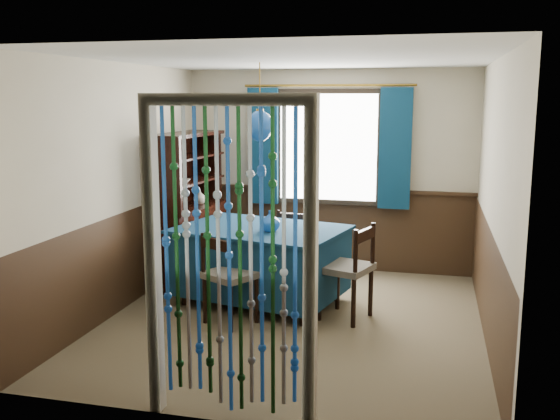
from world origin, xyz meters
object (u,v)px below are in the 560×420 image
(chair_left, at_px, (186,253))
(sideboard, at_px, (187,229))
(dining_table, at_px, (261,260))
(chair_right, at_px, (349,269))
(vase_table, at_px, (270,222))
(pendant_lamp, at_px, (260,126))
(vase_sideboard, at_px, (200,196))
(bowl_shelf, at_px, (182,181))
(chair_far, at_px, (288,246))
(chair_near, at_px, (228,276))

(chair_left, distance_m, sideboard, 0.49)
(dining_table, relative_size, chair_right, 2.00)
(chair_left, bearing_deg, vase_table, 73.72)
(chair_right, bearing_deg, vase_table, 99.57)
(dining_table, relative_size, pendant_lamp, 2.41)
(dining_table, xyz_separation_m, sideboard, (-1.09, 0.65, 0.14))
(sideboard, height_order, pendant_lamp, pendant_lamp)
(chair_right, bearing_deg, sideboard, 84.51)
(chair_left, bearing_deg, dining_table, 78.97)
(pendant_lamp, distance_m, vase_sideboard, 1.66)
(chair_right, height_order, vase_table, vase_table)
(bowl_shelf, bearing_deg, vase_sideboard, 90.00)
(pendant_lamp, bearing_deg, chair_far, 81.50)
(chair_right, xyz_separation_m, sideboard, (-2.06, 0.92, 0.10))
(chair_left, relative_size, sideboard, 0.46)
(chair_right, distance_m, vase_sideboard, 2.38)
(chair_left, distance_m, vase_table, 1.23)
(chair_right, distance_m, vase_table, 0.93)
(sideboard, xyz_separation_m, bowl_shelf, (0.06, -0.27, 0.62))
(chair_left, distance_m, bowl_shelf, 0.82)
(chair_near, bearing_deg, vase_sideboard, 147.83)
(dining_table, bearing_deg, bowl_shelf, 172.63)
(chair_far, bearing_deg, vase_sideboard, -2.47)
(vase_sideboard, bearing_deg, chair_right, -31.02)
(sideboard, xyz_separation_m, vase_table, (1.23, -0.79, 0.30))
(vase_table, xyz_separation_m, bowl_shelf, (-1.17, 0.52, 0.31))
(chair_right, relative_size, vase_table, 4.88)
(chair_near, bearing_deg, sideboard, 154.42)
(chair_near, height_order, vase_sideboard, vase_sideboard)
(pendant_lamp, relative_size, bowl_shelf, 3.59)
(chair_far, xyz_separation_m, vase_table, (0.02, -0.92, 0.47))
(chair_near, xyz_separation_m, pendant_lamp, (0.13, 0.69, 1.40))
(chair_near, relative_size, sideboard, 0.51)
(chair_right, xyz_separation_m, vase_sideboard, (-2.00, 1.20, 0.46))
(bowl_shelf, bearing_deg, chair_right, -18.01)
(chair_far, relative_size, bowl_shelf, 3.80)
(chair_near, distance_m, vase_table, 0.75)
(chair_right, xyz_separation_m, bowl_shelf, (-2.00, 0.65, 0.72))
(chair_near, relative_size, chair_left, 1.11)
(chair_near, distance_m, chair_left, 1.21)
(vase_table, height_order, vase_sideboard, vase_sideboard)
(chair_far, relative_size, vase_sideboard, 4.51)
(dining_table, xyz_separation_m, chair_near, (-0.13, -0.69, 0.01))
(dining_table, distance_m, sideboard, 1.28)
(chair_near, relative_size, bowl_shelf, 4.08)
(chair_far, relative_size, vase_table, 4.28)
(dining_table, height_order, chair_right, chair_right)
(dining_table, bearing_deg, vase_table, -31.92)
(sideboard, distance_m, vase_table, 1.49)
(dining_table, relative_size, chair_far, 2.28)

